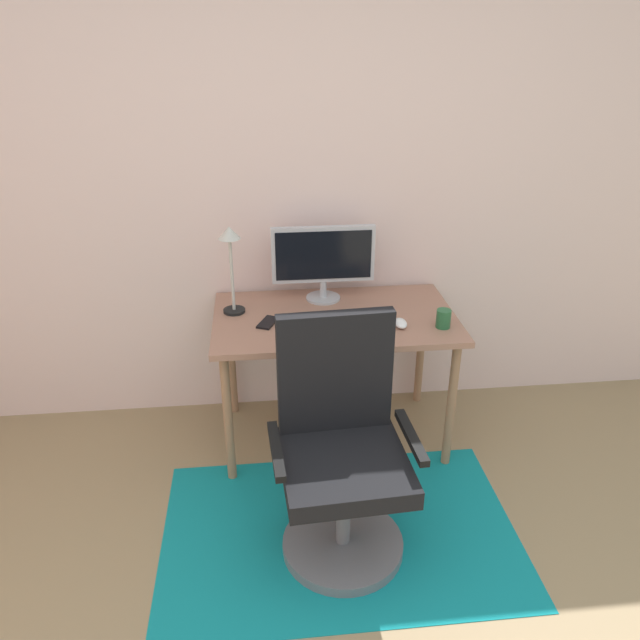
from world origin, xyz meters
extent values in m
cube|color=beige|center=(0.00, 2.20, 1.30)|extent=(6.00, 0.10, 2.60)
cube|color=#108188|center=(0.03, 1.06, 0.00)|extent=(1.56, 1.02, 0.01)
cube|color=#A16E59|center=(0.09, 1.77, 0.71)|extent=(1.21, 0.71, 0.03)
cylinder|color=#9C6F4F|center=(-0.46, 1.48, 0.35)|extent=(0.04, 0.04, 0.69)
cylinder|color=#9C6F4F|center=(0.63, 1.48, 0.35)|extent=(0.04, 0.04, 0.69)
cylinder|color=#9C6F4F|center=(-0.46, 2.07, 0.35)|extent=(0.04, 0.04, 0.69)
cylinder|color=#9C6F4F|center=(0.63, 2.07, 0.35)|extent=(0.04, 0.04, 0.69)
cylinder|color=#B2B2B7|center=(0.05, 1.99, 0.73)|extent=(0.18, 0.18, 0.01)
cylinder|color=#B2B2B7|center=(0.05, 1.99, 0.78)|extent=(0.04, 0.04, 0.09)
cube|color=#B7B7BC|center=(0.05, 1.99, 0.97)|extent=(0.53, 0.04, 0.29)
cube|color=black|center=(0.05, 1.97, 0.97)|extent=(0.49, 0.00, 0.25)
cube|color=black|center=(0.09, 1.58, 0.73)|extent=(0.43, 0.13, 0.02)
ellipsoid|color=white|center=(0.39, 1.62, 0.74)|extent=(0.06, 0.10, 0.03)
cylinder|color=#255E36|center=(0.59, 1.59, 0.77)|extent=(0.07, 0.07, 0.09)
cube|color=black|center=(-0.25, 1.72, 0.73)|extent=(0.12, 0.16, 0.01)
cylinder|color=black|center=(-0.41, 1.87, 0.73)|extent=(0.11, 0.11, 0.01)
cylinder|color=beige|center=(-0.41, 1.87, 0.92)|extent=(0.02, 0.02, 0.37)
cone|color=beige|center=(-0.41, 1.87, 1.14)|extent=(0.11, 0.11, 0.06)
cylinder|color=slate|center=(0.03, 0.96, 0.03)|extent=(0.51, 0.51, 0.05)
cylinder|color=slate|center=(0.03, 0.96, 0.23)|extent=(0.06, 0.06, 0.36)
cube|color=black|center=(0.03, 0.96, 0.45)|extent=(0.53, 0.53, 0.08)
cube|color=black|center=(0.01, 1.18, 0.75)|extent=(0.48, 0.09, 0.53)
cube|color=black|center=(-0.24, 0.94, 0.56)|extent=(0.06, 0.35, 0.03)
cube|color=black|center=(0.29, 0.97, 0.56)|extent=(0.06, 0.35, 0.03)
camera|label=1|loc=(-0.28, -0.98, 2.03)|focal=34.56mm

